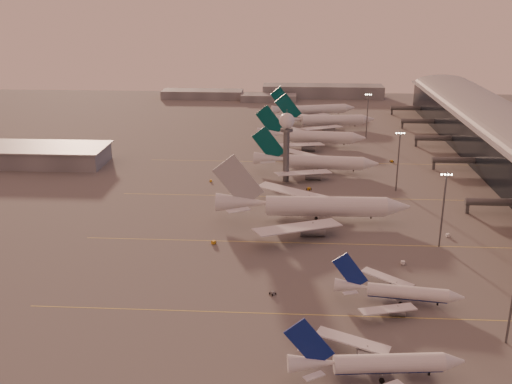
{
  "coord_description": "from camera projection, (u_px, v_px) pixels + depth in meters",
  "views": [
    {
      "loc": [
        7.01,
        -124.0,
        78.62
      ],
      "look_at": [
        -5.35,
        80.02,
        8.62
      ],
      "focal_mm": 42.0,
      "sensor_mm": 36.0,
      "label": 1
    }
  ],
  "objects": [
    {
      "name": "greentail_d",
      "position": [
        314.0,
        111.0,
        381.88
      ],
      "size": [
        54.86,
        43.71,
        20.4
      ],
      "color": "silver",
      "rests_on": "ground"
    },
    {
      "name": "gsv_tug_mid",
      "position": [
        273.0,
        293.0,
        161.35
      ],
      "size": [
        3.59,
        3.7,
        0.92
      ],
      "color": "slate",
      "rests_on": "ground"
    },
    {
      "name": "greentail_c",
      "position": [
        326.0,
        123.0,
        349.76
      ],
      "size": [
        58.81,
        47.19,
        21.44
      ],
      "color": "silver",
      "rests_on": "ground"
    },
    {
      "name": "gsv_truck_c",
      "position": [
        215.0,
        240.0,
        193.27
      ],
      "size": [
        5.72,
        6.07,
        2.48
      ],
      "color": "#C28816",
      "rests_on": "ground"
    },
    {
      "name": "distant_horizon",
      "position": [
        286.0,
        93.0,
        448.59
      ],
      "size": [
        165.0,
        37.5,
        9.0
      ],
      "color": "slate",
      "rests_on": "ground"
    },
    {
      "name": "greentail_b",
      "position": [
        311.0,
        139.0,
        312.32
      ],
      "size": [
        57.73,
        46.43,
        20.98
      ],
      "color": "silver",
      "rests_on": "ground"
    },
    {
      "name": "widebody_white",
      "position": [
        313.0,
        210.0,
        210.89
      ],
      "size": [
        69.21,
        55.43,
        24.34
      ],
      "color": "silver",
      "rests_on": "ground"
    },
    {
      "name": "radar_tower",
      "position": [
        287.0,
        134.0,
        249.21
      ],
      "size": [
        6.4,
        6.4,
        31.1
      ],
      "color": "#515358",
      "rests_on": "ground"
    },
    {
      "name": "mast_c",
      "position": [
        398.0,
        158.0,
        239.53
      ],
      "size": [
        3.6,
        0.56,
        25.0
      ],
      "color": "#515358",
      "rests_on": "ground"
    },
    {
      "name": "gsv_catering_b",
      "position": [
        449.0,
        231.0,
        198.45
      ],
      "size": [
        5.49,
        3.01,
        4.3
      ],
      "color": "silver",
      "rests_on": "ground"
    },
    {
      "name": "gsv_tug_hangar",
      "position": [
        392.0,
        161.0,
        283.65
      ],
      "size": [
        3.96,
        2.97,
        1.01
      ],
      "color": "#C28816",
      "rests_on": "ground"
    },
    {
      "name": "greentail_a",
      "position": [
        316.0,
        165.0,
        267.17
      ],
      "size": [
        56.65,
        45.61,
        20.57
      ],
      "color": "silver",
      "rests_on": "ground"
    },
    {
      "name": "gsv_truck_d",
      "position": [
        211.0,
        179.0,
        255.24
      ],
      "size": [
        2.93,
        5.11,
        1.95
      ],
      "color": "#C28816",
      "rests_on": "ground"
    },
    {
      "name": "mast_b",
      "position": [
        443.0,
        206.0,
        187.31
      ],
      "size": [
        3.6,
        0.56,
        25.0
      ],
      "color": "#515358",
      "rests_on": "ground"
    },
    {
      "name": "taxiway_markings",
      "position": [
        360.0,
        243.0,
        194.13
      ],
      "size": [
        180.0,
        185.25,
        0.02
      ],
      "color": "#EED754",
      "rests_on": "ground"
    },
    {
      "name": "gsv_tug_far",
      "position": [
        309.0,
        189.0,
        244.67
      ],
      "size": [
        3.93,
        4.28,
        1.05
      ],
      "color": "#C28816",
      "rests_on": "ground"
    },
    {
      "name": "mast_d",
      "position": [
        367.0,
        114.0,
        324.63
      ],
      "size": [
        3.6,
        0.56,
        25.0
      ],
      "color": "#515358",
      "rests_on": "ground"
    },
    {
      "name": "gsv_truck_b",
      "position": [
        405.0,
        261.0,
        178.69
      ],
      "size": [
        5.86,
        2.28,
        2.36
      ],
      "color": "silver",
      "rests_on": "ground"
    },
    {
      "name": "narrowbody_near",
      "position": [
        376.0,
        366.0,
        125.9
      ],
      "size": [
        38.55,
        30.64,
        15.07
      ],
      "color": "silver",
      "rests_on": "ground"
    },
    {
      "name": "ground",
      "position": [
        258.0,
        335.0,
        142.97
      ],
      "size": [
        700.0,
        700.0,
        0.0
      ],
      "primitive_type": "plane",
      "color": "#595757",
      "rests_on": "ground"
    },
    {
      "name": "narrowbody_mid",
      "position": [
        398.0,
        294.0,
        156.41
      ],
      "size": [
        34.06,
        27.02,
        13.34
      ],
      "color": "silver",
      "rests_on": "ground"
    },
    {
      "name": "hangar",
      "position": [
        20.0,
        155.0,
        280.64
      ],
      "size": [
        82.0,
        27.0,
        8.5
      ],
      "color": "slate",
      "rests_on": "ground"
    }
  ]
}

